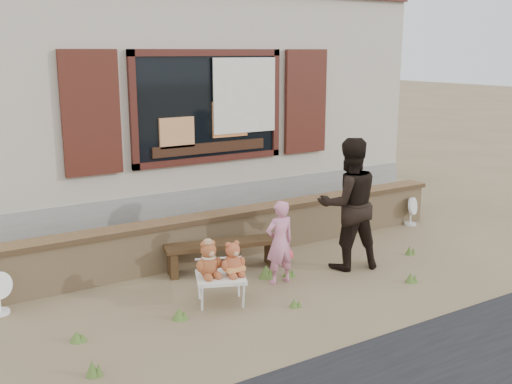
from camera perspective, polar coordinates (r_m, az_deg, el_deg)
ground at (r=7.97m, az=2.29°, el=-7.87°), size 80.00×80.00×0.00m
shopfront at (r=11.46m, az=-10.40°, el=8.70°), size 8.04×5.13×4.00m
brick_wall at (r=8.66m, az=-1.40°, el=-3.73°), size 7.10×0.36×0.67m
bench at (r=8.03m, az=-3.16°, el=-5.50°), size 1.60×0.68×0.40m
folding_chair at (r=7.01m, az=-3.39°, el=-8.19°), size 0.70×0.67×0.34m
teddy_bear_left at (r=6.91m, az=-4.57°, el=-6.31°), size 0.40×0.38×0.44m
teddy_bear_right at (r=6.94m, az=-2.26°, el=-6.28°), size 0.38×0.36×0.42m
child at (r=7.53m, az=2.27°, el=-4.81°), size 0.40×0.27×1.08m
adult at (r=8.07m, az=8.81°, el=-1.12°), size 1.01×0.88×1.78m
fan_right at (r=10.43m, az=14.53°, el=-1.76°), size 0.31×0.20×0.48m
grass_tufts at (r=7.26m, az=-0.26°, el=-9.48°), size 5.01×1.41×0.16m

